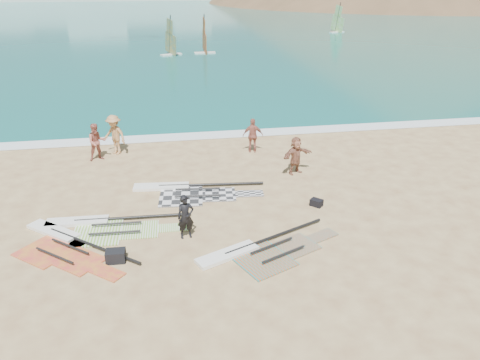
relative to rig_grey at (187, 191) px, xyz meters
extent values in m
plane|color=tan|center=(1.10, -5.40, -0.05)|extent=(300.00, 300.00, 0.00)
cube|color=#0D5D5B|center=(1.10, 126.60, -0.05)|extent=(300.00, 240.00, 0.06)
cube|color=white|center=(1.10, 6.90, -0.05)|extent=(300.00, 1.20, 0.04)
cone|color=brown|center=(86.10, 124.60, -0.05)|extent=(143.00, 143.00, 45.00)
cube|color=#2A2B2D|center=(-0.25, -0.37, -0.03)|extent=(1.85, 2.02, 0.04)
cube|color=#2A2B2D|center=(1.24, -0.52, -0.03)|extent=(1.42, 1.33, 0.04)
cube|color=#2A2B2D|center=(2.45, -0.63, -0.03)|extent=(1.17, 0.66, 0.04)
cylinder|color=black|center=(1.04, 0.35, 0.05)|extent=(4.29, 0.51, 0.10)
cylinder|color=black|center=(0.43, -0.11, 0.11)|extent=(1.78, 0.24, 0.07)
cylinder|color=black|center=(0.37, -0.76, 0.11)|extent=(1.78, 0.24, 0.07)
cube|color=white|center=(-1.01, 0.54, 0.01)|extent=(2.29, 0.82, 0.12)
cube|color=#77BA27|center=(-3.22, -2.76, -0.03)|extent=(1.67, 1.84, 0.04)
cube|color=#77BA27|center=(-1.79, -2.81, -0.03)|extent=(1.29, 1.20, 0.04)
cube|color=#77BA27|center=(-0.64, -2.86, -0.03)|extent=(1.09, 0.57, 0.04)
cylinder|color=black|center=(-2.03, -2.00, 0.05)|extent=(4.10, 0.25, 0.10)
cylinder|color=black|center=(-2.58, -2.47, 0.11)|extent=(1.69, 0.13, 0.07)
cylinder|color=black|center=(-2.61, -3.10, 0.11)|extent=(1.69, 0.13, 0.07)
cube|color=white|center=(-3.99, -1.93, 0.01)|extent=(2.16, 0.66, 0.12)
cube|color=#FE470D|center=(1.96, -5.29, -0.03)|extent=(2.12, 2.21, 0.04)
cube|color=#FE470D|center=(3.22, -4.72, -0.03)|extent=(1.56, 1.52, 0.04)
cube|color=#FE470D|center=(4.23, -4.25, -0.03)|extent=(1.16, 0.90, 0.04)
cylinder|color=black|center=(2.66, -4.12, 0.05)|extent=(3.65, 1.73, 0.09)
cylinder|color=black|center=(2.38, -4.76, 0.11)|extent=(1.52, 0.74, 0.07)
cylinder|color=black|center=(2.63, -5.31, 0.11)|extent=(1.52, 0.74, 0.07)
cube|color=white|center=(0.93, -4.90, 0.01)|extent=(2.11, 1.37, 0.12)
cube|color=#D81F44|center=(-4.60, -3.57, -0.03)|extent=(2.31, 2.33, 0.04)
cube|color=#D81F44|center=(-3.54, -4.47, -0.03)|extent=(1.65, 1.64, 0.04)
cube|color=#D81F44|center=(-2.68, -5.20, -0.03)|extent=(1.13, 1.07, 0.04)
cylinder|color=black|center=(-3.23, -3.71, 0.05)|extent=(3.09, 2.65, 0.10)
cylinder|color=black|center=(-3.94, -3.73, 0.11)|extent=(1.30, 1.12, 0.07)
cylinder|color=black|center=(-4.33, -4.19, 0.11)|extent=(1.30, 1.12, 0.07)
cube|color=white|center=(-4.68, -2.47, 0.01)|extent=(1.95, 1.77, 0.12)
cube|color=black|center=(-2.46, -4.59, 0.14)|extent=(0.60, 0.45, 0.37)
cube|color=black|center=(4.77, -2.05, 0.08)|extent=(0.53, 0.53, 0.27)
imported|color=black|center=(-0.24, -3.52, 0.72)|extent=(0.61, 0.45, 1.53)
imported|color=#A95C4E|center=(-3.86, 4.29, 0.83)|extent=(1.02, 0.90, 1.77)
imported|color=tan|center=(-3.10, 4.98, 0.92)|extent=(1.43, 1.35, 1.94)
imported|color=#A95E4F|center=(3.52, 4.08, 0.80)|extent=(1.04, 0.54, 1.70)
imported|color=#975F48|center=(4.84, 1.16, 0.78)|extent=(1.61, 1.10, 1.67)
cube|color=white|center=(0.63, 34.47, 0.05)|extent=(2.36, 1.53, 0.13)
cube|color=#FDA00E|center=(0.63, 34.47, 1.16)|extent=(1.18, 2.59, 2.49)
cube|color=#FDA00E|center=(0.63, 34.47, 2.88)|extent=(0.69, 1.47, 1.73)
cylinder|color=black|center=(0.63, 34.47, 2.11)|extent=(0.40, 0.76, 3.96)
cube|color=white|center=(4.29, 35.11, 0.05)|extent=(2.31, 0.78, 0.13)
cube|color=#B50921|center=(4.29, 35.11, 1.16)|extent=(0.20, 2.80, 2.49)
cube|color=#B50921|center=(4.29, 35.11, 2.87)|extent=(0.14, 1.58, 1.73)
cylinder|color=black|center=(4.29, 35.11, 2.11)|extent=(0.13, 0.79, 3.95)
cube|color=white|center=(25.42, 51.10, 0.05)|extent=(2.44, 1.44, 0.14)
cube|color=#6DBC1C|center=(25.42, 51.10, 1.19)|extent=(1.03, 2.73, 2.56)
cube|color=#6DBC1C|center=(25.42, 51.10, 2.95)|extent=(0.61, 1.54, 1.78)
cylinder|color=black|center=(25.42, 51.10, 2.17)|extent=(0.37, 0.79, 4.06)
camera|label=1|loc=(-0.77, -17.15, 8.05)|focal=35.00mm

